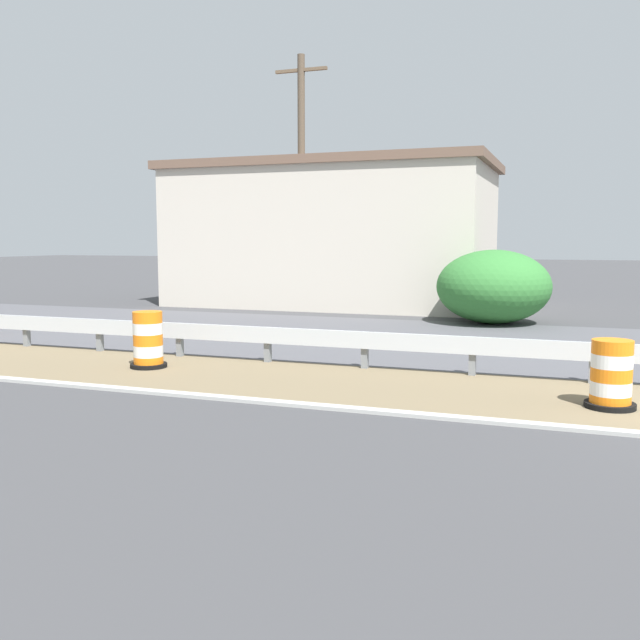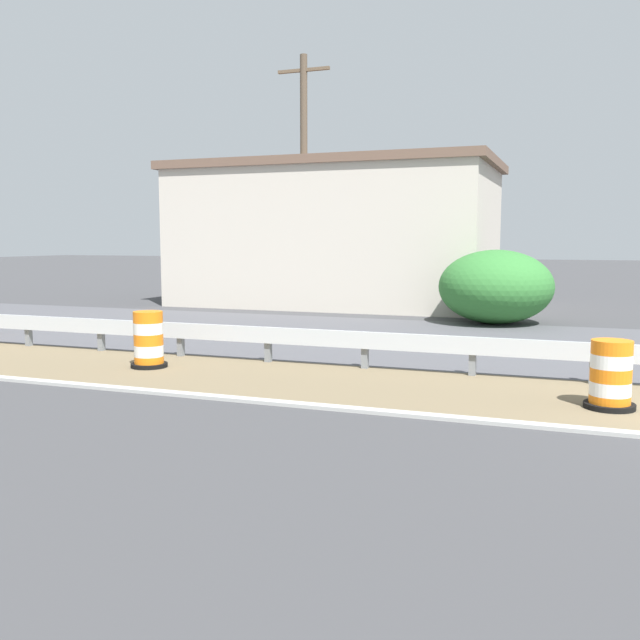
# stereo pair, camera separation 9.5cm
# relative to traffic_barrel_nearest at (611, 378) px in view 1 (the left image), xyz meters

# --- Properties ---
(traffic_barrel_nearest) EXTENTS (0.72, 0.72, 1.00)m
(traffic_barrel_nearest) POSITION_rel_traffic_barrel_nearest_xyz_m (0.00, 0.00, 0.00)
(traffic_barrel_nearest) COLOR orange
(traffic_barrel_nearest) RESTS_ON ground
(traffic_barrel_close) EXTENTS (0.69, 0.69, 1.07)m
(traffic_barrel_close) POSITION_rel_traffic_barrel_nearest_xyz_m (0.47, 8.13, 0.04)
(traffic_barrel_close) COLOR orange
(traffic_barrel_close) RESTS_ON ground
(roadside_shop_near) EXTENTS (6.66, 11.75, 5.23)m
(roadside_shop_near) POSITION_rel_traffic_barrel_nearest_xyz_m (14.32, 9.18, 2.18)
(roadside_shop_near) COLOR beige
(roadside_shop_near) RESTS_ON ground
(utility_pole_near) EXTENTS (0.24, 1.80, 8.44)m
(utility_pole_near) POSITION_rel_traffic_barrel_nearest_xyz_m (11.29, 9.28, 3.93)
(utility_pole_near) COLOR brown
(utility_pole_near) RESTS_ON ground
(bush_roadside) EXTENTS (3.27, 3.27, 2.14)m
(bush_roadside) POSITION_rel_traffic_barrel_nearest_xyz_m (10.01, 2.79, 0.62)
(bush_roadside) COLOR #337533
(bush_roadside) RESTS_ON ground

